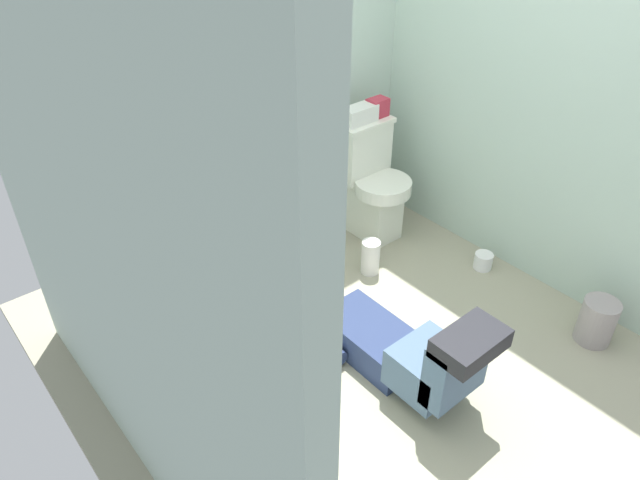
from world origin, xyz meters
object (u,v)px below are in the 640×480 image
object	(u,v)px
bottle_clear	(149,179)
soap_dispenser	(95,193)
toilet	(372,182)
toilet_paper_roll	(483,261)
person_plumber	(398,347)
bottle_white	(114,181)
toiletry_bag	(377,107)
bottle_green	(163,177)
faucet	(135,181)
bottle_pink	(133,186)
trash_can	(597,321)
paper_towel_roll	(370,257)
vanity_cabinet	(166,275)
tissue_box	(359,115)

from	to	relation	value
bottle_clear	soap_dispenser	bearing A→B (deg)	163.09
toilet	toilet_paper_roll	distance (m)	0.83
person_plumber	bottle_white	bearing A→B (deg)	127.50
toiletry_bag	bottle_green	xyz separation A→B (m)	(-1.45, -0.08, 0.07)
faucet	bottle_white	xyz separation A→B (m)	(-0.09, -0.01, 0.04)
toiletry_bag	soap_dispenser	world-z (taller)	soap_dispenser
bottle_green	toiletry_bag	bearing A→B (deg)	2.97
bottle_pink	trash_can	xyz separation A→B (m)	(1.69, -1.46, -0.77)
bottle_green	toilet_paper_roll	distance (m)	1.94
bottle_white	paper_towel_roll	world-z (taller)	bottle_white
toilet	bottle_white	xyz separation A→B (m)	(-1.56, 0.06, 0.54)
vanity_cabinet	faucet	xyz separation A→B (m)	(-0.00, 0.15, 0.45)
tissue_box	paper_towel_roll	bearing A→B (deg)	-121.88
bottle_white	toilet_paper_roll	size ratio (longest dim) A/B	1.58
faucet	person_plumber	bearing A→B (deg)	-56.04
bottle_pink	trash_can	bearing A→B (deg)	-40.77
vanity_cabinet	toilet_paper_roll	distance (m)	1.86
soap_dispenser	bottle_green	world-z (taller)	soap_dispenser
faucet	bottle_white	world-z (taller)	bottle_white
faucet	soap_dispenser	xyz separation A→B (m)	(-0.19, -0.02, 0.02)
toilet	bottle_clear	bearing A→B (deg)	-178.99
vanity_cabinet	faucet	world-z (taller)	faucet
toilet_paper_roll	bottle_white	bearing A→B (deg)	156.49
person_plumber	paper_towel_roll	xyz separation A→B (m)	(0.46, 0.66, -0.07)
vanity_cabinet	paper_towel_roll	bearing A→B (deg)	-11.50
person_plumber	soap_dispenser	distance (m)	1.53
person_plumber	bottle_pink	world-z (taller)	bottle_pink
bottle_clear	toilet_paper_roll	bearing A→B (deg)	-22.72
tissue_box	paper_towel_roll	distance (m)	0.84
bottle_clear	bottle_green	world-z (taller)	bottle_clear
toilet	toilet_paper_roll	size ratio (longest dim) A/B	6.82
faucet	toiletry_bag	distance (m)	1.57
bottle_clear	bottle_white	bearing A→B (deg)	146.85
bottle_clear	faucet	bearing A→B (deg)	109.85
faucet	bottle_green	size ratio (longest dim) A/B	0.98
vanity_cabinet	toiletry_bag	world-z (taller)	toiletry_bag
faucet	bottle_green	distance (m)	0.12
bottle_clear	toilet_paper_roll	world-z (taller)	bottle_clear
soap_dispenser	bottle_white	bearing A→B (deg)	8.60
vanity_cabinet	bottle_green	size ratio (longest dim) A/B	8.05
toiletry_bag	toilet_paper_roll	size ratio (longest dim) A/B	1.13
vanity_cabinet	person_plumber	distance (m)	1.16
person_plumber	soap_dispenser	world-z (taller)	soap_dispenser
vanity_cabinet	toiletry_bag	xyz separation A→B (m)	(1.56, 0.17, 0.39)
tissue_box	bottle_clear	distance (m)	1.39
faucet	toilet	bearing A→B (deg)	-2.43
bottle_pink	toilet_paper_roll	bearing A→B (deg)	-22.27
tissue_box	toilet_paper_roll	xyz separation A→B (m)	(0.29, -0.82, -0.75)
person_plumber	paper_towel_roll	bearing A→B (deg)	55.28
bottle_green	soap_dispenser	bearing A→B (deg)	174.98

